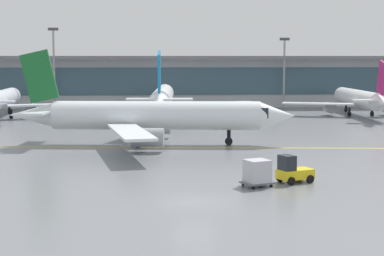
{
  "coord_description": "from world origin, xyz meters",
  "views": [
    {
      "loc": [
        -2.64,
        -38.97,
        9.2
      ],
      "look_at": [
        0.88,
        15.9,
        3.0
      ],
      "focal_mm": 58.09,
      "sensor_mm": 36.0,
      "label": 1
    }
  ],
  "objects_px": {
    "taxiing_regional_jet": "(153,116)",
    "apron_light_mast_2": "(284,70)",
    "cargo_dolly_lead": "(257,172)",
    "apron_light_mast_1": "(54,65)",
    "baggage_tug": "(293,171)",
    "gate_airplane_1": "(0,100)",
    "gate_airplane_3": "(359,99)",
    "gate_airplane_2": "(163,98)"
  },
  "relations": [
    {
      "from": "taxiing_regional_jet",
      "to": "cargo_dolly_lead",
      "type": "xyz_separation_m",
      "value": [
        7.45,
        -22.21,
        -1.99
      ]
    },
    {
      "from": "gate_airplane_1",
      "to": "gate_airplane_3",
      "type": "relative_size",
      "value": 1.03
    },
    {
      "from": "gate_airplane_2",
      "to": "apron_light_mast_1",
      "type": "relative_size",
      "value": 2.13
    },
    {
      "from": "apron_light_mast_1",
      "to": "baggage_tug",
      "type": "bearing_deg",
      "value": -67.6
    },
    {
      "from": "gate_airplane_3",
      "to": "baggage_tug",
      "type": "height_order",
      "value": "gate_airplane_3"
    },
    {
      "from": "gate_airplane_2",
      "to": "taxiing_regional_jet",
      "type": "bearing_deg",
      "value": -179.91
    },
    {
      "from": "gate_airplane_1",
      "to": "apron_light_mast_1",
      "type": "bearing_deg",
      "value": -24.52
    },
    {
      "from": "gate_airplane_2",
      "to": "gate_airplane_3",
      "type": "height_order",
      "value": "gate_airplane_2"
    },
    {
      "from": "gate_airplane_1",
      "to": "taxiing_regional_jet",
      "type": "relative_size",
      "value": 0.9
    },
    {
      "from": "gate_airplane_1",
      "to": "cargo_dolly_lead",
      "type": "relative_size",
      "value": 10.85
    },
    {
      "from": "baggage_tug",
      "to": "cargo_dolly_lead",
      "type": "relative_size",
      "value": 1.15
    },
    {
      "from": "gate_airplane_1",
      "to": "baggage_tug",
      "type": "bearing_deg",
      "value": -149.38
    },
    {
      "from": "taxiing_regional_jet",
      "to": "apron_light_mast_2",
      "type": "distance_m",
      "value": 52.38
    },
    {
      "from": "cargo_dolly_lead",
      "to": "apron_light_mast_1",
      "type": "relative_size",
      "value": 0.18
    },
    {
      "from": "taxiing_regional_jet",
      "to": "apron_light_mast_1",
      "type": "bearing_deg",
      "value": 116.0
    },
    {
      "from": "apron_light_mast_2",
      "to": "baggage_tug",
      "type": "bearing_deg",
      "value": -101.46
    },
    {
      "from": "gate_airplane_3",
      "to": "taxiing_regional_jet",
      "type": "distance_m",
      "value": 45.95
    },
    {
      "from": "taxiing_regional_jet",
      "to": "gate_airplane_1",
      "type": "bearing_deg",
      "value": 132.1
    },
    {
      "from": "gate_airplane_2",
      "to": "cargo_dolly_lead",
      "type": "xyz_separation_m",
      "value": [
        5.91,
        -52.92,
        -2.02
      ]
    },
    {
      "from": "gate_airplane_3",
      "to": "apron_light_mast_2",
      "type": "height_order",
      "value": "apron_light_mast_2"
    },
    {
      "from": "gate_airplane_1",
      "to": "taxiing_regional_jet",
      "type": "height_order",
      "value": "taxiing_regional_jet"
    },
    {
      "from": "gate_airplane_3",
      "to": "cargo_dolly_lead",
      "type": "bearing_deg",
      "value": 156.44
    },
    {
      "from": "cargo_dolly_lead",
      "to": "apron_light_mast_2",
      "type": "xyz_separation_m",
      "value": [
        16.53,
        68.6,
        6.07
      ]
    },
    {
      "from": "gate_airplane_3",
      "to": "cargo_dolly_lead",
      "type": "relative_size",
      "value": 10.58
    },
    {
      "from": "cargo_dolly_lead",
      "to": "taxiing_regional_jet",
      "type": "bearing_deg",
      "value": 86.14
    },
    {
      "from": "gate_airplane_2",
      "to": "apron_light_mast_1",
      "type": "distance_m",
      "value": 25.06
    },
    {
      "from": "apron_light_mast_1",
      "to": "gate_airplane_1",
      "type": "bearing_deg",
      "value": -112.36
    },
    {
      "from": "gate_airplane_3",
      "to": "apron_light_mast_2",
      "type": "xyz_separation_m",
      "value": [
        -9.12,
        14.52,
        4.44
      ]
    },
    {
      "from": "gate_airplane_1",
      "to": "gate_airplane_3",
      "type": "xyz_separation_m",
      "value": [
        56.63,
        0.35,
        -0.07
      ]
    },
    {
      "from": "gate_airplane_3",
      "to": "baggage_tug",
      "type": "xyz_separation_m",
      "value": [
        -22.79,
        -52.9,
        -1.79
      ]
    },
    {
      "from": "gate_airplane_2",
      "to": "baggage_tug",
      "type": "xyz_separation_m",
      "value": [
        8.77,
        -51.74,
        -2.18
      ]
    },
    {
      "from": "gate_airplane_2",
      "to": "apron_light_mast_1",
      "type": "height_order",
      "value": "apron_light_mast_1"
    },
    {
      "from": "taxiing_regional_jet",
      "to": "apron_light_mast_1",
      "type": "distance_m",
      "value": 49.73
    },
    {
      "from": "gate_airplane_1",
      "to": "baggage_tug",
      "type": "distance_m",
      "value": 62.53
    },
    {
      "from": "gate_airplane_3",
      "to": "apron_light_mast_1",
      "type": "height_order",
      "value": "apron_light_mast_1"
    },
    {
      "from": "gate_airplane_3",
      "to": "apron_light_mast_1",
      "type": "distance_m",
      "value": 52.83
    },
    {
      "from": "gate_airplane_1",
      "to": "gate_airplane_3",
      "type": "bearing_deg",
      "value": -91.81
    },
    {
      "from": "gate_airplane_1",
      "to": "apron_light_mast_2",
      "type": "xyz_separation_m",
      "value": [
        47.51,
        14.87,
        4.37
      ]
    },
    {
      "from": "gate_airplane_2",
      "to": "apron_light_mast_2",
      "type": "bearing_deg",
      "value": -52.09
    },
    {
      "from": "gate_airplane_3",
      "to": "cargo_dolly_lead",
      "type": "xyz_separation_m",
      "value": [
        -25.65,
        -54.08,
        -1.63
      ]
    },
    {
      "from": "gate_airplane_3",
      "to": "baggage_tug",
      "type": "relative_size",
      "value": 9.19
    },
    {
      "from": "gate_airplane_1",
      "to": "apron_light_mast_1",
      "type": "distance_m",
      "value": 16.82
    }
  ]
}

